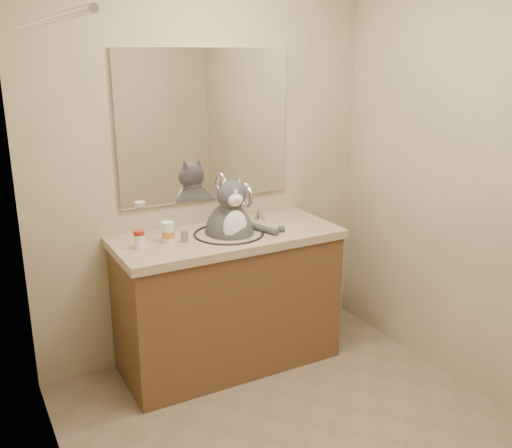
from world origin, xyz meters
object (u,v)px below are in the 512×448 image
Objects in this scene: cat at (230,230)px; pill_bottle_orange at (168,233)px; grey_canister at (184,237)px; pill_bottle_redcap at (139,239)px.

pill_bottle_orange is (-0.38, 0.02, 0.03)m from cat.
grey_canister is (0.08, -0.04, -0.03)m from pill_bottle_orange.
grey_canister is at bearing -25.15° from pill_bottle_orange.
cat is 0.38m from pill_bottle_orange.
grey_canister is (0.25, -0.02, -0.02)m from pill_bottle_redcap.
grey_canister is at bearing -169.63° from cat.
pill_bottle_orange is at bearing 7.45° from pill_bottle_redcap.
pill_bottle_orange reaches higher than pill_bottle_redcap.
pill_bottle_redcap is (-0.55, -0.00, 0.03)m from cat.
cat is 0.30m from grey_canister.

